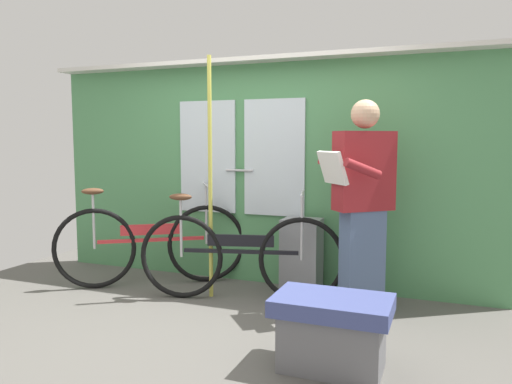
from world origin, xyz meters
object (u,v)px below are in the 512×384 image
object	(u,v)px
bicycle_leaning_behind	(240,256)
trash_bin_by_wall	(302,256)
handrail_pole	(210,179)
passenger_reading_newspaper	(362,202)
bench_seat_corner	(332,331)
bicycle_near_door	(151,244)

from	to	relation	value
bicycle_leaning_behind	trash_bin_by_wall	world-z (taller)	bicycle_leaning_behind
bicycle_leaning_behind	handrail_pole	world-z (taller)	handrail_pole
passenger_reading_newspaper	trash_bin_by_wall	world-z (taller)	passenger_reading_newspaper
trash_bin_by_wall	handrail_pole	distance (m)	1.09
passenger_reading_newspaper	trash_bin_by_wall	xyz separation A→B (m)	(-0.58, 0.31, -0.56)
handrail_pole	bench_seat_corner	world-z (taller)	handrail_pole
passenger_reading_newspaper	handrail_pole	distance (m)	1.31
bicycle_near_door	handrail_pole	bearing A→B (deg)	-42.38
passenger_reading_newspaper	trash_bin_by_wall	size ratio (longest dim) A/B	2.50
bench_seat_corner	bicycle_leaning_behind	bearing A→B (deg)	135.76
bicycle_near_door	bench_seat_corner	size ratio (longest dim) A/B	2.19
bicycle_near_door	trash_bin_by_wall	size ratio (longest dim) A/B	2.25
passenger_reading_newspaper	handrail_pole	xyz separation A→B (m)	(-1.30, -0.08, 0.15)
bicycle_leaning_behind	bench_seat_corner	world-z (taller)	bicycle_leaning_behind
bicycle_leaning_behind	passenger_reading_newspaper	size ratio (longest dim) A/B	1.02
passenger_reading_newspaper	bench_seat_corner	size ratio (longest dim) A/B	2.43
trash_bin_by_wall	handrail_pole	xyz separation A→B (m)	(-0.72, -0.39, 0.71)
handrail_pole	trash_bin_by_wall	bearing A→B (deg)	28.64
bicycle_near_door	handrail_pole	size ratio (longest dim) A/B	0.73
bicycle_near_door	bench_seat_corner	xyz separation A→B (m)	(2.00, -1.12, -0.16)
trash_bin_by_wall	handrail_pole	size ratio (longest dim) A/B	0.32
bicycle_leaning_behind	passenger_reading_newspaper	bearing A→B (deg)	-9.80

